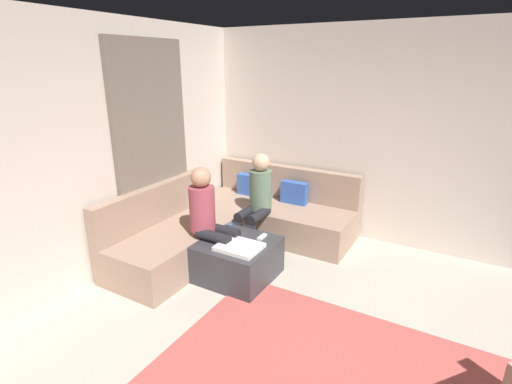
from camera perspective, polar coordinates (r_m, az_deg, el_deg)
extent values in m
cube|color=beige|center=(4.97, 24.73, 6.67)|extent=(6.00, 0.12, 2.70)
cube|color=beige|center=(3.98, -29.38, 3.31)|extent=(0.12, 6.00, 2.70)
cube|color=#726659|center=(4.70, -15.05, 5.87)|extent=(0.06, 1.10, 2.50)
cube|color=#9E7F6B|center=(5.27, 2.79, -3.99)|extent=(2.10, 0.85, 0.42)
cube|color=#9E7F6B|center=(5.42, 4.58, 1.52)|extent=(2.10, 0.14, 0.45)
cube|color=#9E7F6B|center=(4.64, -11.56, -7.70)|extent=(0.85, 1.70, 0.42)
cube|color=#9E7F6B|center=(4.70, -15.18, -1.86)|extent=(0.14, 1.70, 0.45)
cube|color=#3359B2|center=(5.53, -0.93, 0.77)|extent=(0.36, 0.12, 0.36)
cube|color=#3359B2|center=(5.22, 5.68, -0.41)|extent=(0.36, 0.12, 0.36)
cube|color=#333338|center=(4.24, -2.73, -9.97)|extent=(0.76, 0.76, 0.42)
cube|color=white|center=(3.99, -2.49, -8.14)|extent=(0.44, 0.36, 0.04)
cylinder|color=#334C72|center=(4.37, -3.96, -5.31)|extent=(0.08, 0.08, 0.10)
cube|color=white|center=(4.22, 0.91, -6.68)|extent=(0.05, 0.15, 0.02)
cylinder|color=black|center=(4.62, -0.80, -7.39)|extent=(0.12, 0.12, 0.42)
cylinder|color=black|center=(4.71, -2.70, -6.90)|extent=(0.12, 0.12, 0.42)
cylinder|color=black|center=(4.67, 0.44, -3.48)|extent=(0.12, 0.40, 0.12)
cylinder|color=black|center=(4.75, -1.45, -3.07)|extent=(0.12, 0.40, 0.12)
cylinder|color=#597259|center=(4.79, 0.69, 0.28)|extent=(0.28, 0.28, 0.50)
sphere|color=#D8AD8C|center=(4.68, 0.71, 4.47)|extent=(0.22, 0.22, 0.22)
cylinder|color=black|center=(4.29, -2.62, -9.58)|extent=(0.12, 0.12, 0.42)
cylinder|color=black|center=(4.16, -3.97, -10.59)|extent=(0.12, 0.12, 0.42)
cylinder|color=black|center=(4.27, -4.95, -5.73)|extent=(0.40, 0.12, 0.12)
cylinder|color=black|center=(4.14, -6.38, -6.61)|extent=(0.40, 0.12, 0.12)
cylinder|color=#993F4C|center=(4.22, -7.98, -2.48)|extent=(0.28, 0.28, 0.50)
sphere|color=tan|center=(4.10, -8.20, 2.21)|extent=(0.22, 0.22, 0.22)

